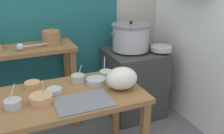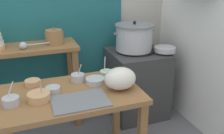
% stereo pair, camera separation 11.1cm
% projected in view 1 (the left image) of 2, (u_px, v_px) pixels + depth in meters
% --- Properties ---
extents(wall_back, '(4.40, 0.12, 2.60)m').
position_uv_depth(wall_back, '(52.00, 0.00, 2.59)').
color(wall_back, '#B2ADA3').
rests_on(wall_back, ground).
extents(wall_right, '(0.30, 3.20, 2.60)m').
position_uv_depth(wall_right, '(212.00, 4.00, 2.31)').
color(wall_right, white).
rests_on(wall_right, ground).
extents(prep_table, '(1.10, 0.66, 0.72)m').
position_uv_depth(prep_table, '(71.00, 106.00, 1.92)').
color(prep_table, olive).
rests_on(prep_table, ground).
extents(back_shelf_table, '(0.96, 0.40, 0.90)m').
position_uv_depth(back_shelf_table, '(27.00, 69.00, 2.46)').
color(back_shelf_table, olive).
rests_on(back_shelf_table, ground).
extents(stove_block, '(0.60, 0.61, 0.78)m').
position_uv_depth(stove_block, '(133.00, 82.00, 2.87)').
color(stove_block, '#383838').
rests_on(stove_block, ground).
extents(steamer_pot, '(0.46, 0.41, 0.32)m').
position_uv_depth(steamer_pot, '(131.00, 37.00, 2.68)').
color(steamer_pot, '#B7BABF').
rests_on(steamer_pot, stove_block).
extents(clay_pot, '(0.18, 0.18, 0.17)m').
position_uv_depth(clay_pot, '(52.00, 38.00, 2.45)').
color(clay_pot, olive).
rests_on(clay_pot, back_shelf_table).
extents(ladle, '(0.30, 0.07, 0.07)m').
position_uv_depth(ladle, '(21.00, 47.00, 2.29)').
color(ladle, '#B7BABF').
rests_on(ladle, back_shelf_table).
extents(serving_tray, '(0.40, 0.28, 0.01)m').
position_uv_depth(serving_tray, '(83.00, 102.00, 1.75)').
color(serving_tray, slate).
rests_on(serving_tray, prep_table).
extents(plastic_bag, '(0.25, 0.22, 0.18)m').
position_uv_depth(plastic_bag, '(122.00, 78.00, 1.93)').
color(plastic_bag, silver).
rests_on(plastic_bag, prep_table).
extents(wide_pan, '(0.23, 0.23, 0.05)m').
position_uv_depth(wide_pan, '(161.00, 48.00, 2.69)').
color(wide_pan, '#B7BABF').
rests_on(wide_pan, stove_block).
extents(prep_bowl_0, '(0.16, 0.16, 0.05)m').
position_uv_depth(prep_bowl_0, '(96.00, 81.00, 2.04)').
color(prep_bowl_0, '#B7BABF').
rests_on(prep_bowl_0, prep_table).
extents(prep_bowl_1, '(0.11, 0.11, 0.16)m').
position_uv_depth(prep_bowl_1, '(78.00, 78.00, 2.07)').
color(prep_bowl_1, '#B7BABF').
rests_on(prep_bowl_1, prep_table).
extents(prep_bowl_2, '(0.16, 0.16, 0.18)m').
position_uv_depth(prep_bowl_2, '(41.00, 98.00, 1.74)').
color(prep_bowl_2, tan).
rests_on(prep_bowl_2, prep_table).
extents(prep_bowl_3, '(0.12, 0.12, 0.05)m').
position_uv_depth(prep_bowl_3, '(32.00, 84.00, 1.98)').
color(prep_bowl_3, tan).
rests_on(prep_bowl_3, prep_table).
extents(prep_bowl_4, '(0.11, 0.11, 0.04)m').
position_uv_depth(prep_bowl_4, '(54.00, 91.00, 1.87)').
color(prep_bowl_4, '#B7BABF').
rests_on(prep_bowl_4, prep_table).
extents(prep_bowl_5, '(0.11, 0.11, 0.17)m').
position_uv_depth(prep_bowl_5, '(106.00, 73.00, 2.19)').
color(prep_bowl_5, '#B7D1AD').
rests_on(prep_bowl_5, prep_table).
extents(prep_bowl_6, '(0.12, 0.12, 0.16)m').
position_uv_depth(prep_bowl_6, '(13.00, 104.00, 1.67)').
color(prep_bowl_6, '#B7BABF').
rests_on(prep_bowl_6, prep_table).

